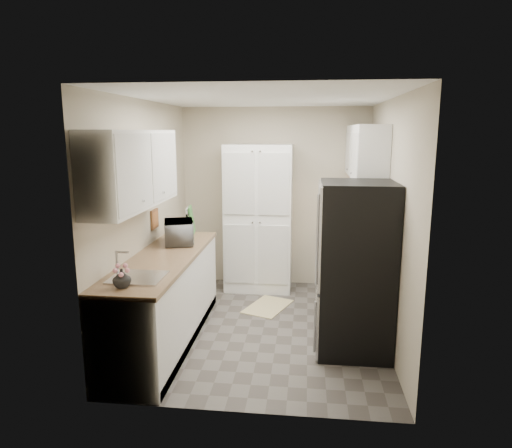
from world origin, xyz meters
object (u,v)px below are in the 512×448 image
(microwave, at_px, (179,232))
(toaster_oven, at_px, (355,220))
(refrigerator, at_px, (355,268))
(wine_bottle, at_px, (187,227))
(pantry_cabinet, at_px, (259,218))
(electric_range, at_px, (350,279))

(microwave, distance_m, toaster_oven, 2.36)
(refrigerator, relative_size, toaster_oven, 5.10)
(microwave, relative_size, wine_bottle, 1.77)
(refrigerator, bearing_deg, pantry_cabinet, 123.46)
(microwave, relative_size, toaster_oven, 1.40)
(refrigerator, bearing_deg, electric_range, 87.52)
(electric_range, height_order, microwave, microwave)
(wine_bottle, distance_m, toaster_oven, 2.22)
(wine_bottle, height_order, toaster_oven, wine_bottle)
(electric_range, bearing_deg, pantry_cabinet, 141.78)
(toaster_oven, bearing_deg, wine_bottle, -147.83)
(microwave, height_order, wine_bottle, wine_bottle)
(electric_range, bearing_deg, microwave, -172.14)
(toaster_oven, bearing_deg, refrigerator, -86.41)
(pantry_cabinet, relative_size, wine_bottle, 7.59)
(refrigerator, xyz_separation_m, toaster_oven, (0.15, 1.66, 0.17))
(wine_bottle, xyz_separation_m, toaster_oven, (2.04, 0.88, -0.04))
(electric_range, height_order, refrigerator, refrigerator)
(electric_range, relative_size, refrigerator, 0.66)
(pantry_cabinet, distance_m, microwave, 1.43)
(pantry_cabinet, relative_size, microwave, 4.30)
(microwave, bearing_deg, toaster_oven, -78.66)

